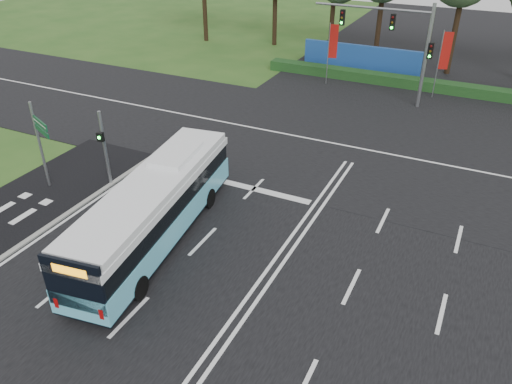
% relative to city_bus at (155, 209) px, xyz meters
% --- Properties ---
extents(ground, '(120.00, 120.00, 0.00)m').
position_rel_city_bus_xyz_m(ground, '(5.11, 0.68, -1.60)').
color(ground, '#29521B').
rests_on(ground, ground).
extents(road_main, '(20.00, 120.00, 0.04)m').
position_rel_city_bus_xyz_m(road_main, '(5.11, 0.68, -1.58)').
color(road_main, black).
rests_on(road_main, ground).
extents(road_cross, '(120.00, 14.00, 0.05)m').
position_rel_city_bus_xyz_m(road_cross, '(5.11, 12.68, -1.58)').
color(road_cross, black).
rests_on(road_cross, ground).
extents(kerb_strip, '(0.25, 18.00, 0.12)m').
position_rel_city_bus_xyz_m(kerb_strip, '(-4.99, -2.32, -1.54)').
color(kerb_strip, gray).
rests_on(kerb_strip, ground).
extents(city_bus, '(3.82, 11.29, 3.18)m').
position_rel_city_bus_xyz_m(city_bus, '(0.00, 0.00, 0.00)').
color(city_bus, '#5EC1DB').
rests_on(city_bus, ground).
extents(pedestrian_signal, '(0.35, 0.44, 4.01)m').
position_rel_city_bus_xyz_m(pedestrian_signal, '(-5.09, 2.89, 0.59)').
color(pedestrian_signal, gray).
rests_on(pedestrian_signal, ground).
extents(street_sign, '(1.64, 0.79, 4.55)m').
position_rel_city_bus_xyz_m(street_sign, '(-7.46, 1.26, 1.23)').
color(street_sign, gray).
rests_on(street_sign, ground).
extents(banner_flag_left, '(0.67, 0.25, 4.73)m').
position_rel_city_bus_xyz_m(banner_flag_left, '(-0.13, 23.24, 1.47)').
color(banner_flag_left, gray).
rests_on(banner_flag_left, ground).
extents(banner_flag_mid, '(0.71, 0.24, 4.90)m').
position_rel_city_bus_xyz_m(banner_flag_mid, '(8.00, 23.67, 1.58)').
color(banner_flag_mid, gray).
rests_on(banner_flag_mid, ground).
extents(traffic_light_gantry, '(8.41, 0.28, 7.00)m').
position_rel_city_bus_xyz_m(traffic_light_gantry, '(5.32, 21.18, 3.06)').
color(traffic_light_gantry, gray).
rests_on(traffic_light_gantry, ground).
extents(hedge, '(22.00, 1.20, 0.80)m').
position_rel_city_bus_xyz_m(hedge, '(5.11, 25.18, -1.20)').
color(hedge, '#153B17').
rests_on(hedge, ground).
extents(blue_hoarding, '(10.00, 0.30, 2.20)m').
position_rel_city_bus_xyz_m(blue_hoarding, '(1.11, 27.68, -0.50)').
color(blue_hoarding, '#1B4694').
rests_on(blue_hoarding, ground).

